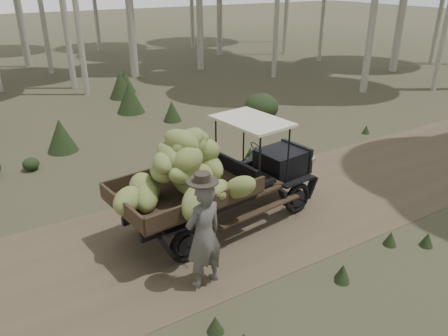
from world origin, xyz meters
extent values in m
plane|color=#473D2B|center=(0.00, 0.00, 0.00)|extent=(120.00, 120.00, 0.00)
cube|color=brown|center=(0.00, 0.00, 0.00)|extent=(70.00, 4.00, 0.01)
cube|color=black|center=(0.04, 0.43, 0.95)|extent=(1.05, 1.01, 0.52)
cube|color=black|center=(0.56, 0.49, 0.95)|extent=(0.20, 0.96, 0.59)
cube|color=black|center=(-1.28, 0.27, 1.05)|extent=(0.23, 1.33, 0.52)
cube|color=#38281C|center=(-2.61, 0.12, 0.95)|extent=(2.85, 2.01, 0.08)
cube|color=#38281C|center=(-2.71, 0.97, 1.12)|extent=(2.66, 0.37, 0.31)
cube|color=#38281C|center=(-2.51, -0.73, 1.12)|extent=(2.66, 0.37, 0.31)
cube|color=#38281C|center=(-3.93, -0.04, 1.12)|extent=(0.26, 1.71, 0.31)
cube|color=beige|center=(-0.88, 0.32, 2.12)|extent=(1.28, 1.74, 0.06)
cube|color=black|center=(-1.66, 0.59, 0.59)|extent=(4.37, 0.60, 0.17)
cube|color=black|center=(-1.57, -0.13, 0.59)|extent=(4.37, 0.60, 0.17)
torus|color=black|center=(-0.23, 1.16, 0.36)|extent=(0.73, 0.21, 0.72)
torus|color=black|center=(-0.06, -0.35, 0.36)|extent=(0.73, 0.21, 0.72)
torus|color=black|center=(-3.17, 0.82, 0.36)|extent=(0.73, 0.21, 0.72)
torus|color=black|center=(-2.99, -0.70, 0.36)|extent=(0.73, 0.21, 0.72)
sphere|color=beige|center=(0.59, 0.92, 1.00)|extent=(0.17, 0.17, 0.17)
sphere|color=beige|center=(0.69, 0.07, 1.00)|extent=(0.17, 0.17, 0.17)
ellipsoid|color=olive|center=(-3.40, 0.28, 1.26)|extent=(0.69, 0.83, 0.63)
ellipsoid|color=olive|center=(-2.38, 0.34, 1.49)|extent=(0.87, 0.97, 0.67)
ellipsoid|color=olive|center=(-2.15, 0.06, 1.79)|extent=(0.82, 0.81, 0.59)
ellipsoid|color=olive|center=(-2.52, 0.17, 1.99)|extent=(0.79, 0.85, 0.56)
ellipsoid|color=olive|center=(-3.26, 0.19, 1.16)|extent=(0.78, 0.82, 0.59)
ellipsoid|color=olive|center=(-2.12, 0.00, 1.51)|extent=(0.52, 0.90, 0.60)
ellipsoid|color=olive|center=(-2.66, -0.09, 1.79)|extent=(0.74, 0.84, 0.59)
ellipsoid|color=olive|center=(-2.42, 0.17, 2.06)|extent=(0.76, 0.53, 0.58)
ellipsoid|color=olive|center=(-2.60, -0.09, 1.21)|extent=(0.67, 0.92, 0.48)
ellipsoid|color=olive|center=(-3.06, 0.10, 1.55)|extent=(0.41, 0.62, 0.43)
ellipsoid|color=olive|center=(-2.67, -0.22, 1.82)|extent=(0.82, 0.65, 0.63)
ellipsoid|color=olive|center=(-2.55, -0.02, 2.07)|extent=(0.85, 0.48, 0.55)
ellipsoid|color=olive|center=(-2.36, -0.45, 1.19)|extent=(0.73, 0.82, 0.43)
ellipsoid|color=olive|center=(-2.79, -0.24, 1.55)|extent=(0.87, 0.66, 0.61)
ellipsoid|color=olive|center=(-2.74, 0.37, 1.79)|extent=(0.74, 0.88, 0.65)
ellipsoid|color=olive|center=(-2.54, 0.10, 1.99)|extent=(0.70, 0.48, 0.42)
ellipsoid|color=olive|center=(-3.76, 0.06, 1.16)|extent=(0.88, 0.86, 0.52)
ellipsoid|color=olive|center=(-2.23, 0.22, 1.51)|extent=(0.85, 0.95, 0.60)
ellipsoid|color=olive|center=(-2.35, 0.46, 1.78)|extent=(0.94, 0.76, 0.72)
ellipsoid|color=olive|center=(-2.46, 0.11, 2.00)|extent=(1.01, 0.72, 0.73)
ellipsoid|color=olive|center=(-2.19, -0.49, 1.20)|extent=(0.85, 0.78, 0.54)
ellipsoid|color=olive|center=(-2.72, 0.43, 1.51)|extent=(0.51, 0.80, 0.51)
ellipsoid|color=olive|center=(-3.07, -0.02, 1.78)|extent=(0.54, 0.70, 0.42)
ellipsoid|color=olive|center=(-2.65, 0.04, 2.09)|extent=(0.80, 0.89, 0.58)
ellipsoid|color=olive|center=(-3.42, 0.02, 1.18)|extent=(0.79, 0.99, 0.66)
ellipsoid|color=olive|center=(-2.45, -0.17, 1.49)|extent=(0.95, 0.57, 0.66)
ellipsoid|color=olive|center=(-2.88, 0.08, 1.85)|extent=(0.43, 0.86, 0.59)
ellipsoid|color=olive|center=(-2.39, 0.15, 2.04)|extent=(0.79, 0.61, 0.45)
ellipsoid|color=olive|center=(-2.88, -0.83, 1.28)|extent=(0.87, 0.89, 0.72)
ellipsoid|color=olive|center=(-1.84, -0.70, 1.26)|extent=(0.82, 0.85, 0.67)
imported|color=#514F4A|center=(-3.02, -1.41, 0.97)|extent=(0.77, 0.56, 1.94)
cylinder|color=#302A21|center=(-3.02, -1.41, 1.96)|extent=(0.59, 0.59, 0.03)
cylinder|color=#302A21|center=(-3.02, -1.41, 2.03)|extent=(0.29, 0.29, 0.16)
cone|color=#233319|center=(-3.67, 6.22, 0.51)|extent=(0.91, 0.91, 1.01)
cone|color=#233319|center=(0.43, 7.16, 0.37)|extent=(0.67, 0.67, 0.75)
cone|color=#233319|center=(-0.06, 11.20, 0.57)|extent=(1.02, 1.02, 1.14)
cone|color=#233319|center=(-0.48, 8.96, 0.59)|extent=(1.06, 1.06, 1.18)
ellipsoid|color=#233319|center=(3.22, 5.52, 0.50)|extent=(1.23, 1.23, 0.98)
ellipsoid|color=#233319|center=(-4.73, 5.23, 0.18)|extent=(0.44, 0.44, 0.35)
cone|color=#233319|center=(0.42, 12.02, 0.51)|extent=(0.91, 0.91, 1.01)
cone|color=#233319|center=(-0.94, 2.63, 0.15)|extent=(0.27, 0.27, 0.30)
cone|color=#233319|center=(-1.02, 2.38, 0.15)|extent=(0.27, 0.27, 0.30)
cone|color=#233319|center=(-1.60, 2.35, 0.15)|extent=(0.27, 0.27, 0.30)
cone|color=#233319|center=(1.27, -2.72, 0.15)|extent=(0.27, 0.27, 0.30)
cone|color=#233319|center=(0.68, -2.32, 0.15)|extent=(0.27, 0.27, 0.30)
cone|color=#233319|center=(-0.96, -2.64, 0.15)|extent=(0.27, 0.27, 0.30)
cone|color=#233319|center=(5.37, 2.51, 0.15)|extent=(0.27, 0.27, 0.30)
cone|color=#233319|center=(-3.44, -2.49, 0.15)|extent=(0.27, 0.27, 0.30)
cone|color=#233319|center=(-0.90, -2.58, 0.15)|extent=(0.27, 0.27, 0.30)
cone|color=#233319|center=(0.92, 2.89, 0.15)|extent=(0.27, 0.27, 0.30)
camera|label=1|loc=(-5.94, -6.81, 4.95)|focal=35.00mm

